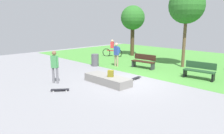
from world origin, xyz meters
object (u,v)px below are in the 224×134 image
(skateboard_spare, at_px, (136,78))
(cyclist_on_bicycle, at_px, (112,49))
(skater_performing_trick, at_px, (55,65))
(tree_leaning_ash, at_px, (187,6))
(park_bench_by_oak, at_px, (199,70))
(backpack_on_ledge, at_px, (111,74))
(tree_tall_oak, at_px, (133,18))
(pedestrian_with_backpack, at_px, (117,52))
(skateboard_by_ledge, at_px, (60,90))
(trash_bin, at_px, (95,60))
(concrete_ledge, at_px, (107,80))
(park_bench_center_lawn, at_px, (144,61))

(skateboard_spare, distance_m, cyclist_on_bicycle, 7.77)
(skater_performing_trick, relative_size, tree_leaning_ash, 0.31)
(skater_performing_trick, relative_size, cyclist_on_bicycle, 0.99)
(park_bench_by_oak, bearing_deg, backpack_on_ledge, -122.34)
(tree_tall_oak, bearing_deg, pedestrian_with_backpack, -61.98)
(skateboard_by_ledge, bearing_deg, backpack_on_ledge, 70.29)
(skateboard_spare, relative_size, trash_bin, 0.98)
(skateboard_by_ledge, height_order, trash_bin, trash_bin)
(concrete_ledge, xyz_separation_m, park_bench_center_lawn, (-0.94, 4.18, 0.29))
(skateboard_spare, relative_size, park_bench_by_oak, 0.50)
(tree_leaning_ash, bearing_deg, park_bench_by_oak, -47.03)
(concrete_ledge, height_order, tree_tall_oak, tree_tall_oak)
(park_bench_by_oak, relative_size, pedestrian_with_backpack, 1.00)
(skater_performing_trick, distance_m, cyclist_on_bicycle, 8.86)
(skateboard_by_ledge, bearing_deg, trash_bin, 123.81)
(skateboard_spare, distance_m, trash_bin, 4.31)
(skateboard_by_ledge, distance_m, trash_bin, 5.65)
(skateboard_spare, relative_size, pedestrian_with_backpack, 0.50)
(park_bench_center_lawn, height_order, tree_leaning_ash, tree_leaning_ash)
(tree_leaning_ash, bearing_deg, skateboard_by_ledge, -98.43)
(park_bench_center_lawn, bearing_deg, skateboard_by_ledge, -87.12)
(concrete_ledge, height_order, skateboard_by_ledge, concrete_ledge)
(backpack_on_ledge, height_order, pedestrian_with_backpack, pedestrian_with_backpack)
(skateboard_by_ledge, relative_size, pedestrian_with_backpack, 0.46)
(park_bench_by_oak, height_order, tree_leaning_ash, tree_leaning_ash)
(concrete_ledge, height_order, skater_performing_trick, skater_performing_trick)
(tree_leaning_ash, relative_size, pedestrian_with_backpack, 3.19)
(park_bench_center_lawn, relative_size, tree_tall_oak, 0.37)
(backpack_on_ledge, bearing_deg, skater_performing_trick, -177.03)
(skateboard_by_ledge, bearing_deg, tree_leaning_ash, 81.57)
(park_bench_center_lawn, bearing_deg, concrete_ledge, -77.31)
(backpack_on_ledge, height_order, tree_tall_oak, tree_tall_oak)
(park_bench_by_oak, relative_size, tree_tall_oak, 0.37)
(skateboard_by_ledge, xyz_separation_m, park_bench_by_oak, (3.44, 6.44, 0.42))
(skater_performing_trick, xyz_separation_m, trash_bin, (-1.88, 4.17, -0.53))
(cyclist_on_bicycle, bearing_deg, pedestrian_with_backpack, -40.53)
(park_bench_center_lawn, bearing_deg, tree_tall_oak, 138.23)
(backpack_on_ledge, height_order, cyclist_on_bicycle, cyclist_on_bicycle)
(backpack_on_ledge, height_order, skateboard_by_ledge, backpack_on_ledge)
(tree_leaning_ash, distance_m, cyclist_on_bicycle, 7.36)
(skateboard_spare, distance_m, park_bench_by_oak, 3.45)
(park_bench_by_oak, distance_m, tree_tall_oak, 9.07)
(backpack_on_ledge, relative_size, tree_leaning_ash, 0.06)
(backpack_on_ledge, xyz_separation_m, cyclist_on_bicycle, (-6.07, 6.09, 0.08))
(backpack_on_ledge, distance_m, park_bench_by_oak, 4.87)
(skater_performing_trick, relative_size, pedestrian_with_backpack, 1.00)
(skateboard_by_ledge, distance_m, park_bench_center_lawn, 6.53)
(skateboard_spare, bearing_deg, skateboard_by_ledge, -105.51)
(trash_bin, bearing_deg, pedestrian_with_backpack, 40.15)
(skateboard_by_ledge, bearing_deg, skater_performing_trick, 157.84)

